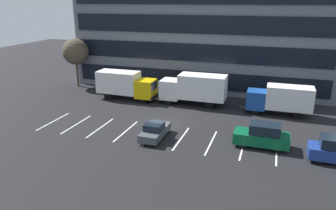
{
  "coord_description": "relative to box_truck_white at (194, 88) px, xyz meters",
  "views": [
    {
      "loc": [
        10.35,
        -29.38,
        12.18
      ],
      "look_at": [
        -0.15,
        2.03,
        1.4
      ],
      "focal_mm": 34.64,
      "sensor_mm": 36.0,
      "label": 1
    }
  ],
  "objects": [
    {
      "name": "ground_plane",
      "position": [
        -1.39,
        -7.33,
        -2.1
      ],
      "size": [
        120.0,
        120.0,
        0.0
      ],
      "primitive_type": "plane",
      "color": "black"
    },
    {
      "name": "office_building",
      "position": [
        -1.39,
        10.62,
        5.1
      ],
      "size": [
        35.52,
        12.13,
        14.4
      ],
      "color": "slate",
      "rests_on": "ground_plane"
    },
    {
      "name": "lot_markings",
      "position": [
        -1.39,
        -10.31,
        -2.1
      ],
      "size": [
        22.54,
        5.4,
        0.01
      ],
      "color": "silver",
      "rests_on": "ground_plane"
    },
    {
      "name": "box_truck_white",
      "position": [
        0.0,
        0.0,
        0.0
      ],
      "size": [
        8.06,
        2.67,
        3.74
      ],
      "color": "white",
      "rests_on": "ground_plane"
    },
    {
      "name": "box_truck_yellow",
      "position": [
        -8.85,
        -0.51,
        -0.11
      ],
      "size": [
        7.63,
        2.53,
        3.54
      ],
      "color": "yellow",
      "rests_on": "ground_plane"
    },
    {
      "name": "box_truck_blue",
      "position": [
        9.91,
        -0.46,
        -0.26
      ],
      "size": [
        7.07,
        2.34,
        3.28
      ],
      "color": "#194799",
      "rests_on": "ground_plane"
    },
    {
      "name": "suv_forest",
      "position": [
        8.53,
        -9.72,
        -1.08
      ],
      "size": [
        4.66,
        1.98,
        2.11
      ],
      "color": "#0C5933",
      "rests_on": "ground_plane"
    },
    {
      "name": "sedan_charcoal",
      "position": [
        -0.93,
        -10.95,
        -1.39
      ],
      "size": [
        1.77,
        4.22,
        1.51
      ],
      "color": "#474C51",
      "rests_on": "ground_plane"
    },
    {
      "name": "bare_tree",
      "position": [
        -18.39,
        3.21,
        2.98
      ],
      "size": [
        3.71,
        3.71,
        6.96
      ],
      "color": "#473323",
      "rests_on": "ground_plane"
    }
  ]
}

